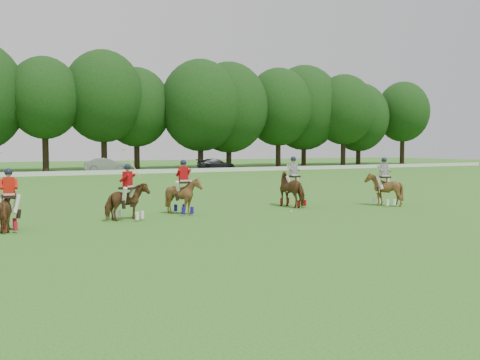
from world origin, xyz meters
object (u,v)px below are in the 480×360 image
car_right (216,164)px  polo_red_b (128,201)px  car_mid (106,165)px  polo_stripe_b (384,189)px  polo_ball (291,212)px  polo_red_a (9,209)px  polo_stripe_a (293,189)px  polo_red_c (184,195)px

car_right → polo_red_b: bearing=159.5°
car_mid → car_right: (13.19, 0.00, -0.10)m
polo_red_b → polo_stripe_b: (12.10, -0.81, 0.07)m
car_right → polo_ball: car_right is taller
polo_ball → polo_red_a: bearing=178.5°
polo_stripe_b → car_mid: bearing=94.9°
car_mid → polo_stripe_b: size_ratio=2.06×
polo_stripe_a → polo_red_c: bearing=-178.1°
polo_red_a → polo_stripe_b: (16.31, -0.13, 0.08)m
polo_red_b → polo_ball: size_ratio=29.86×
polo_red_c → polo_stripe_a: 5.56m
car_mid → polo_red_c: bearing=179.1°
polo_stripe_a → polo_ball: polo_stripe_a is taller
car_right → polo_red_a: polo_red_a is taller
car_right → polo_stripe_b: bearing=175.2°
polo_red_a → polo_red_c: size_ratio=1.16×
polo_red_b → polo_red_a: bearing=-170.8°
polo_red_b → polo_ball: (6.76, -0.98, -0.71)m
polo_stripe_b → polo_stripe_a: bearing=157.1°
polo_red_a → polo_stripe_a: size_ratio=1.12×
car_right → polo_red_b: (-21.96, -38.23, 0.08)m
car_mid → polo_stripe_a: bearing=-172.5°
polo_red_b → polo_stripe_a: bearing=6.1°
polo_stripe_a → polo_stripe_b: size_ratio=1.02×
car_mid → polo_stripe_a: size_ratio=2.01×
car_right → polo_stripe_a: bearing=169.0°
car_mid → polo_stripe_a: polo_stripe_a is taller
polo_red_a → car_mid: bearing=71.6°
polo_red_a → polo_red_b: polo_red_b is taller
polo_ball → polo_stripe_a: bearing=54.0°
polo_ball → polo_red_b: bearing=171.8°
car_mid → car_right: size_ratio=1.01×
car_right → polo_red_c: polo_red_c is taller
car_mid → polo_stripe_b: 39.19m
polo_red_b → polo_stripe_b: size_ratio=1.18×
polo_ball → car_mid: bearing=87.1°
car_mid → polo_red_c: (-6.23, -37.55, 0.03)m
car_mid → polo_red_c: 38.06m
polo_red_a → polo_stripe_b: polo_red_a is taller
polo_stripe_b → polo_ball: (-5.34, -0.16, -0.77)m
car_right → polo_stripe_b: polo_stripe_b is taller
polo_red_b → polo_ball: 6.87m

